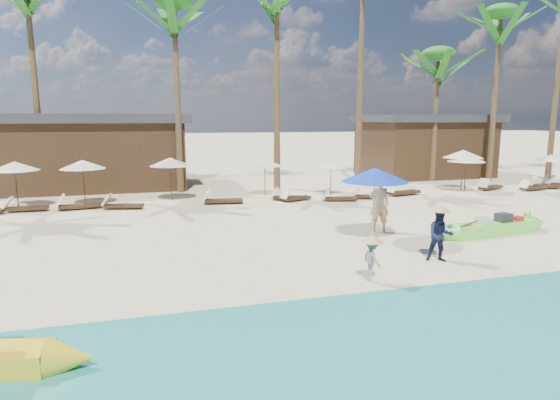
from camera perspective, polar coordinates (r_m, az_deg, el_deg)
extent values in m
plane|color=beige|center=(13.68, 6.74, -7.41)|extent=(240.00, 240.00, 0.00)
cube|color=tan|center=(9.58, 18.72, -15.70)|extent=(240.00, 4.50, 0.01)
cube|color=#68E947|center=(18.21, 24.55, -3.18)|extent=(3.63, 1.15, 0.43)
cube|color=white|center=(18.20, 24.56, -3.12)|extent=(3.11, 0.89, 0.19)
cube|color=#262628|center=(18.47, 25.58, -2.08)|extent=(0.55, 0.45, 0.39)
cube|color=silver|center=(17.86, 23.50, -2.44)|extent=(0.43, 0.38, 0.32)
cube|color=red|center=(18.91, 26.95, -2.15)|extent=(0.37, 0.32, 0.25)
cylinder|color=red|center=(17.41, 21.92, -3.00)|extent=(0.25, 0.25, 0.10)
cylinder|color=#262628|center=(17.14, 21.51, -3.18)|extent=(0.23, 0.23, 0.09)
sphere|color=#BBBD76|center=(16.94, 20.57, -3.08)|extent=(0.20, 0.20, 0.20)
cylinder|color=yellow|center=(19.43, 27.70, -1.98)|extent=(0.16, 0.16, 0.20)
cylinder|color=yellow|center=(19.60, 28.12, -1.92)|extent=(0.16, 0.16, 0.20)
imported|color=#DDB177|center=(17.22, 11.99, -0.53)|extent=(0.82, 0.64, 2.00)
imported|color=#131734|center=(14.12, 18.95, -4.11)|extent=(0.91, 0.82, 1.53)
imported|color=gray|center=(11.89, 11.14, -6.94)|extent=(0.42, 0.65, 0.94)
cylinder|color=#99999E|center=(15.98, 11.35, -0.62)|extent=(0.05, 0.05, 2.38)
cone|color=#1537C6|center=(15.83, 11.48, 3.04)|extent=(2.27, 2.27, 0.47)
cylinder|color=#3C2718|center=(24.26, -29.46, 1.51)|extent=(0.05, 0.05, 2.09)
cone|color=beige|center=(24.17, -29.64, 3.62)|extent=(2.09, 2.09, 0.42)
cube|color=#3C2718|center=(23.43, -28.44, -0.89)|extent=(1.69, 0.56, 0.12)
cube|color=beige|center=(23.57, -30.25, -0.26)|extent=(0.38, 0.55, 0.49)
cylinder|color=#3C2718|center=(23.79, -22.79, 1.87)|extent=(0.05, 0.05, 2.09)
cone|color=beige|center=(23.69, -22.94, 4.02)|extent=(2.09, 2.09, 0.42)
cube|color=#3C2718|center=(22.97, -23.18, -0.66)|extent=(1.86, 0.83, 0.13)
cube|color=beige|center=(22.93, -25.22, -0.02)|extent=(0.48, 0.63, 0.53)
cube|color=#3C2718|center=(22.33, -18.49, -0.67)|extent=(1.77, 0.92, 0.12)
cube|color=beige|center=(22.50, -20.35, 0.06)|extent=(0.49, 0.62, 0.49)
cylinder|color=#3C2718|center=(23.95, -13.15, 2.42)|extent=(0.05, 0.05, 2.08)
cone|color=beige|center=(23.85, -13.23, 4.55)|extent=(2.08, 2.08, 0.42)
cube|color=#3C2718|center=(22.63, -6.88, -0.06)|extent=(1.86, 0.78, 0.13)
cube|color=beige|center=(22.56, -8.92, 0.68)|extent=(0.47, 0.63, 0.53)
cylinder|color=#3C2718|center=(24.74, -1.84, 2.71)|extent=(0.05, 0.05, 1.90)
cone|color=beige|center=(24.65, -1.85, 4.59)|extent=(1.90, 1.90, 0.38)
cube|color=#3C2718|center=(23.28, 1.98, 0.22)|extent=(1.61, 0.98, 0.11)
cube|color=beige|center=(22.84, 0.63, 0.73)|extent=(0.49, 0.58, 0.45)
cube|color=#3C2718|center=(23.48, 1.07, 0.32)|extent=(1.67, 0.88, 0.11)
cube|color=beige|center=(23.40, -0.65, 0.99)|extent=(0.47, 0.59, 0.47)
cylinder|color=#3C2718|center=(25.10, 6.22, 2.60)|extent=(0.04, 0.04, 1.76)
cone|color=beige|center=(25.02, 6.25, 4.32)|extent=(1.76, 1.76, 0.35)
cube|color=#3C2718|center=(23.38, 7.41, 0.20)|extent=(1.66, 0.92, 0.11)
cube|color=beige|center=(23.26, 5.73, 0.87)|extent=(0.48, 0.59, 0.46)
cube|color=#3C2718|center=(24.28, 10.83, 0.46)|extent=(1.62, 0.83, 0.11)
cube|color=beige|center=(24.09, 9.27, 1.08)|extent=(0.45, 0.57, 0.45)
cylinder|color=#3C2718|center=(27.82, 21.66, 2.97)|extent=(0.05, 0.05, 2.05)
cone|color=beige|center=(27.74, 21.77, 4.78)|extent=(2.05, 2.05, 0.41)
cube|color=#3C2718|center=(25.81, 14.84, 0.93)|extent=(1.98, 1.03, 0.13)
cube|color=beige|center=(25.20, 13.50, 1.54)|extent=(0.55, 0.69, 0.55)
cylinder|color=#3C2718|center=(28.36, 21.32, 3.31)|extent=(0.06, 0.06, 2.25)
cone|color=beige|center=(28.28, 21.44, 5.25)|extent=(2.25, 2.25, 0.45)
cube|color=#3C2718|center=(29.54, 24.31, 1.44)|extent=(1.81, 1.10, 0.12)
cube|color=beige|center=(28.85, 23.59, 1.92)|extent=(0.55, 0.65, 0.50)
cube|color=#3C2718|center=(30.28, 28.47, 1.29)|extent=(1.64, 0.71, 0.11)
cube|color=beige|center=(29.70, 27.68, 1.75)|extent=(0.42, 0.55, 0.46)
cylinder|color=#3C2718|center=(31.93, 30.03, 3.03)|extent=(0.05, 0.05, 1.92)
cone|color=beige|center=(31.86, 30.16, 4.50)|extent=(1.92, 1.92, 0.38)
cube|color=#3C2718|center=(31.32, 29.62, 1.48)|extent=(1.90, 1.05, 0.13)
cube|color=beige|center=(30.90, 28.38, 2.08)|extent=(0.55, 0.67, 0.53)
cube|color=#3C2718|center=(32.61, 31.00, 1.65)|extent=(1.96, 0.83, 0.13)
cube|color=beige|center=(32.04, 29.91, 2.23)|extent=(0.50, 0.66, 0.55)
cone|color=brown|center=(27.67, -27.66, 11.70)|extent=(0.40, 0.40, 10.89)
cone|color=brown|center=(26.38, -12.40, 11.83)|extent=(0.40, 0.40, 10.08)
ellipsoid|color=#1A6A1B|center=(27.04, -12.82, 22.55)|extent=(2.08, 2.08, 0.88)
cone|color=brown|center=(27.07, -0.38, 13.26)|extent=(0.40, 0.40, 11.26)
cone|color=brown|center=(29.34, 9.78, 14.72)|extent=(0.40, 0.40, 13.16)
cone|color=brown|center=(32.03, 18.39, 9.40)|extent=(0.40, 0.40, 8.07)
ellipsoid|color=#1A6A1B|center=(32.28, 18.79, 16.57)|extent=(2.08, 2.08, 0.88)
cone|color=brown|center=(33.63, 24.70, 11.19)|extent=(0.40, 0.40, 10.64)
ellipsoid|color=#1A6A1B|center=(34.24, 25.38, 20.09)|extent=(2.08, 2.08, 0.88)
cone|color=brown|center=(36.49, 30.66, 11.84)|extent=(0.40, 0.40, 12.26)
cube|color=#3C2718|center=(29.76, -21.56, 5.08)|extent=(10.00, 6.00, 3.80)
cube|color=#2D2D33|center=(29.68, -21.83, 9.21)|extent=(10.80, 6.60, 0.50)
cube|color=#3C2718|center=(35.22, 17.05, 5.99)|extent=(8.00, 6.00, 3.80)
cube|color=#2D2D33|center=(35.16, 17.23, 9.48)|extent=(8.80, 6.60, 0.50)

